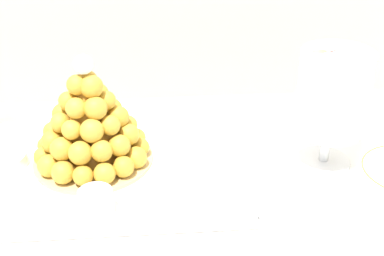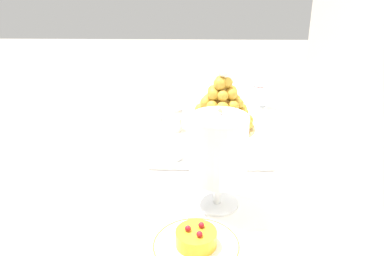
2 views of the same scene
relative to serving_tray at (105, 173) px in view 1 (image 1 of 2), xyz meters
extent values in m
cube|color=brown|center=(0.13, -0.06, -0.02)|extent=(1.47, 0.76, 0.02)
cube|color=white|center=(0.13, -0.06, -0.01)|extent=(1.53, 0.82, 0.00)
cube|color=white|center=(0.13, 0.35, -0.17)|extent=(1.53, 0.01, 0.32)
cube|color=white|center=(0.00, 0.00, 0.00)|extent=(0.56, 0.38, 0.01)
cube|color=white|center=(0.00, -0.19, 0.01)|extent=(0.56, 0.01, 0.02)
cube|color=white|center=(0.00, 0.19, 0.01)|extent=(0.56, 0.01, 0.02)
cube|color=white|center=(0.28, 0.00, 0.01)|extent=(0.01, 0.38, 0.02)
cylinder|color=white|center=(0.00, 0.00, 0.00)|extent=(0.35, 0.35, 0.00)
cylinder|color=tan|center=(-0.03, 0.05, 0.01)|extent=(0.25, 0.25, 0.01)
cone|color=#B17D26|center=(-0.03, 0.05, 0.10)|extent=(0.17, 0.17, 0.18)
sphere|color=gold|center=(0.07, 0.05, 0.03)|extent=(0.04, 0.04, 0.04)
sphere|color=gold|center=(0.06, 0.09, 0.03)|extent=(0.04, 0.04, 0.04)
sphere|color=gold|center=(0.04, 0.12, 0.03)|extent=(0.04, 0.04, 0.04)
sphere|color=gold|center=(0.00, 0.14, 0.03)|extent=(0.04, 0.04, 0.04)
sphere|color=gold|center=(-0.04, 0.14, 0.03)|extent=(0.04, 0.04, 0.04)
sphere|color=gold|center=(-0.08, 0.13, 0.03)|extent=(0.04, 0.04, 0.04)
sphere|color=gold|center=(-0.11, 0.10, 0.03)|extent=(0.04, 0.04, 0.04)
sphere|color=gold|center=(-0.12, 0.07, 0.03)|extent=(0.04, 0.04, 0.04)
sphere|color=gold|center=(-0.12, 0.03, 0.03)|extent=(0.04, 0.04, 0.04)
sphere|color=gold|center=(-0.11, -0.01, 0.03)|extent=(0.05, 0.05, 0.05)
sphere|color=gold|center=(-0.08, -0.04, 0.03)|extent=(0.05, 0.05, 0.05)
sphere|color=gold|center=(-0.04, -0.05, 0.03)|extent=(0.04, 0.04, 0.04)
sphere|color=gold|center=(0.00, -0.05, 0.03)|extent=(0.04, 0.04, 0.04)
sphere|color=gold|center=(0.04, -0.03, 0.03)|extent=(0.04, 0.04, 0.04)
sphere|color=gold|center=(0.06, 0.01, 0.03)|extent=(0.05, 0.05, 0.05)
sphere|color=gold|center=(0.05, 0.07, 0.07)|extent=(0.04, 0.04, 0.04)
sphere|color=gold|center=(0.02, 0.11, 0.07)|extent=(0.04, 0.04, 0.04)
sphere|color=gold|center=(-0.01, 0.12, 0.07)|extent=(0.04, 0.04, 0.04)
sphere|color=gold|center=(-0.05, 0.12, 0.07)|extent=(0.05, 0.05, 0.05)
sphere|color=gold|center=(-0.09, 0.10, 0.07)|extent=(0.04, 0.04, 0.04)
sphere|color=gold|center=(-0.10, 0.06, 0.07)|extent=(0.04, 0.04, 0.04)
sphere|color=gold|center=(-0.10, 0.02, 0.07)|extent=(0.05, 0.05, 0.05)
sphere|color=gold|center=(-0.08, -0.01, 0.07)|extent=(0.05, 0.05, 0.05)
sphere|color=gold|center=(-0.04, -0.03, 0.07)|extent=(0.05, 0.05, 0.05)
sphere|color=gold|center=(0.00, -0.03, 0.07)|extent=(0.04, 0.04, 0.04)
sphere|color=gold|center=(0.03, 0.00, 0.07)|extent=(0.04, 0.04, 0.04)
sphere|color=gold|center=(0.05, 0.03, 0.07)|extent=(0.04, 0.04, 0.04)
sphere|color=gold|center=(0.02, 0.08, 0.11)|extent=(0.04, 0.04, 0.04)
sphere|color=gold|center=(-0.02, 0.10, 0.10)|extent=(0.04, 0.04, 0.04)
sphere|color=gold|center=(-0.05, 0.10, 0.10)|extent=(0.04, 0.04, 0.04)
sphere|color=gold|center=(-0.08, 0.07, 0.11)|extent=(0.05, 0.05, 0.05)
sphere|color=gold|center=(-0.08, 0.03, 0.11)|extent=(0.04, 0.04, 0.04)
sphere|color=gold|center=(-0.05, 0.00, 0.11)|extent=(0.04, 0.04, 0.04)
sphere|color=gold|center=(-0.02, -0.01, 0.11)|extent=(0.05, 0.05, 0.05)
sphere|color=gold|center=(0.02, 0.01, 0.11)|extent=(0.04, 0.04, 0.04)
sphere|color=gold|center=(0.03, 0.05, 0.10)|extent=(0.05, 0.05, 0.05)
sphere|color=gold|center=(-0.01, 0.08, 0.14)|extent=(0.04, 0.04, 0.04)
sphere|color=gold|center=(-0.04, 0.08, 0.14)|extent=(0.05, 0.05, 0.05)
sphere|color=gold|center=(-0.06, 0.05, 0.14)|extent=(0.04, 0.04, 0.04)
sphere|color=gold|center=(-0.04, 0.01, 0.14)|extent=(0.04, 0.04, 0.04)
sphere|color=gold|center=(-0.01, 0.01, 0.14)|extent=(0.05, 0.05, 0.05)
sphere|color=gold|center=(0.01, 0.05, 0.14)|extent=(0.04, 0.04, 0.04)
sphere|color=gold|center=(-0.02, 0.06, 0.18)|extent=(0.04, 0.04, 0.04)
sphere|color=gold|center=(-0.04, 0.04, 0.18)|extent=(0.04, 0.04, 0.04)
sphere|color=gold|center=(-0.01, 0.04, 0.18)|extent=(0.05, 0.05, 0.05)
sphere|color=white|center=(-0.03, 0.05, 0.22)|extent=(0.04, 0.04, 0.04)
cylinder|color=silver|center=(-0.01, -0.13, 0.03)|extent=(0.06, 0.06, 0.05)
cylinder|color=#F4EAC6|center=(-0.01, -0.13, 0.01)|extent=(0.06, 0.06, 0.02)
cylinder|color=white|center=(-0.01, -0.13, 0.03)|extent=(0.06, 0.06, 0.01)
sphere|color=brown|center=(-0.01, -0.12, 0.04)|extent=(0.02, 0.02, 0.02)
cylinder|color=silver|center=(0.22, -0.12, 0.03)|extent=(0.06, 0.06, 0.05)
cylinder|color=brown|center=(0.22, -0.12, 0.01)|extent=(0.05, 0.05, 0.02)
cylinder|color=#8C603D|center=(0.22, -0.12, 0.03)|extent=(0.05, 0.05, 0.02)
sphere|color=brown|center=(0.21, -0.12, 0.05)|extent=(0.02, 0.02, 0.02)
cylinder|color=white|center=(-0.21, 0.04, 0.02)|extent=(0.09, 0.09, 0.03)
cylinder|color=#F2CC59|center=(-0.21, 0.04, 0.03)|extent=(0.08, 0.08, 0.00)
cylinder|color=white|center=(0.46, 0.01, 0.00)|extent=(0.11, 0.11, 0.01)
cylinder|color=white|center=(0.46, 0.01, 0.04)|extent=(0.02, 0.02, 0.08)
cylinder|color=white|center=(0.46, 0.01, 0.16)|extent=(0.14, 0.14, 0.17)
cylinder|color=yellow|center=(0.48, 0.01, 0.10)|extent=(0.06, 0.05, 0.06)
cylinder|color=#D199D8|center=(0.45, 0.02, 0.10)|extent=(0.06, 0.05, 0.06)
cylinder|color=brown|center=(0.44, -0.01, 0.10)|extent=(0.06, 0.05, 0.06)
cylinder|color=#9ED860|center=(0.48, 0.03, 0.12)|extent=(0.07, 0.06, 0.07)
cylinder|color=#9ED860|center=(0.43, 0.03, 0.12)|extent=(0.06, 0.05, 0.06)
cylinder|color=brown|center=(0.45, -0.02, 0.12)|extent=(0.07, 0.06, 0.07)
cylinder|color=brown|center=(0.48, 0.05, 0.15)|extent=(0.07, 0.05, 0.07)
cylinder|color=#E54C47|center=(0.43, 0.03, 0.15)|extent=(0.05, 0.05, 0.04)
cylinder|color=pink|center=(0.45, -0.03, 0.15)|extent=(0.07, 0.06, 0.06)
cylinder|color=#9ED860|center=(0.48, 0.00, 0.15)|extent=(0.06, 0.05, 0.06)
cylinder|color=yellow|center=(0.45, 0.03, 0.17)|extent=(0.07, 0.05, 0.07)
cylinder|color=pink|center=(0.44, 0.00, 0.17)|extent=(0.06, 0.05, 0.06)
cylinder|color=#72B2E0|center=(0.50, 0.01, 0.17)|extent=(0.05, 0.05, 0.05)
cylinder|color=#72B2E0|center=(0.45, 0.02, 0.20)|extent=(0.07, 0.05, 0.07)
cylinder|color=brown|center=(0.46, -0.01, 0.20)|extent=(0.07, 0.05, 0.06)
cylinder|color=#F9A54C|center=(0.50, 0.02, 0.20)|extent=(0.06, 0.05, 0.06)
cylinder|color=#9ED860|center=(0.42, 0.02, 0.22)|extent=(0.05, 0.05, 0.05)
cylinder|color=#E54C47|center=(0.46, 0.00, 0.22)|extent=(0.06, 0.06, 0.05)
cylinder|color=pink|center=(0.48, 0.01, 0.22)|extent=(0.05, 0.05, 0.05)
cylinder|color=#D199D8|center=(0.47, 0.03, 0.22)|extent=(0.05, 0.05, 0.05)
camera|label=1|loc=(0.10, -0.90, 0.61)|focal=49.13mm
camera|label=2|loc=(1.33, -0.03, 0.59)|focal=36.92mm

